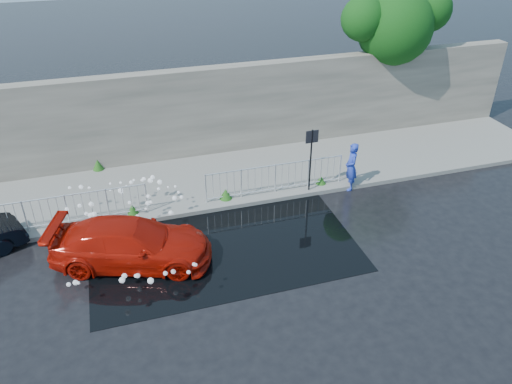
% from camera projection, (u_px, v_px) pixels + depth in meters
% --- Properties ---
extents(ground, '(90.00, 90.00, 0.00)m').
position_uv_depth(ground, '(214.00, 268.00, 14.47)').
color(ground, black).
rests_on(ground, ground).
extents(pavement, '(30.00, 4.00, 0.15)m').
position_uv_depth(pavement, '(184.00, 183.00, 18.52)').
color(pavement, gray).
rests_on(pavement, ground).
extents(curb, '(30.00, 0.25, 0.16)m').
position_uv_depth(curb, '(194.00, 212.00, 16.88)').
color(curb, gray).
rests_on(curb, ground).
extents(retaining_wall, '(30.00, 0.60, 3.50)m').
position_uv_depth(retaining_wall, '(171.00, 115.00, 19.37)').
color(retaining_wall, '#565149').
rests_on(retaining_wall, pavement).
extents(puddle, '(8.00, 5.00, 0.01)m').
position_uv_depth(puddle, '(223.00, 245.00, 15.41)').
color(puddle, black).
rests_on(puddle, ground).
extents(sign_post, '(0.45, 0.06, 2.50)m').
position_uv_depth(sign_post, '(311.00, 151.00, 17.16)').
color(sign_post, black).
rests_on(sign_post, ground).
extents(tree, '(4.83, 3.16, 6.18)m').
position_uv_depth(tree, '(396.00, 24.00, 20.46)').
color(tree, '#332114').
rests_on(tree, ground).
extents(railing_left, '(5.05, 0.05, 1.10)m').
position_uv_depth(railing_left, '(67.00, 209.00, 15.83)').
color(railing_left, silver).
rests_on(railing_left, pavement).
extents(railing_right, '(5.05, 0.05, 1.10)m').
position_uv_depth(railing_right, '(275.00, 177.00, 17.57)').
color(railing_right, silver).
rests_on(railing_right, pavement).
extents(weeds, '(12.17, 3.93, 0.42)m').
position_uv_depth(weeds, '(172.00, 185.00, 17.89)').
color(weeds, '#134715').
rests_on(weeds, pavement).
extents(water_spray, '(3.71, 5.60, 1.10)m').
position_uv_depth(water_spray, '(133.00, 218.00, 15.44)').
color(water_spray, white).
rests_on(water_spray, ground).
extents(red_car, '(4.95, 3.18, 1.33)m').
position_uv_depth(red_car, '(131.00, 243.00, 14.39)').
color(red_car, '#A81206').
rests_on(red_car, ground).
extents(person, '(0.56, 0.73, 1.80)m').
position_uv_depth(person, '(351.00, 167.00, 17.89)').
color(person, '#243BB6').
rests_on(person, ground).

